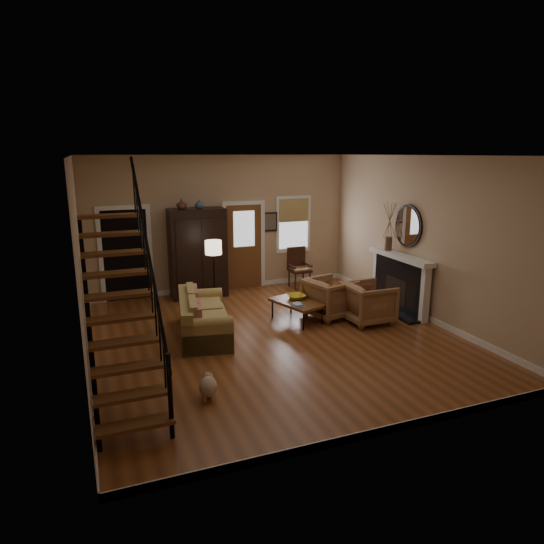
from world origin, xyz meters
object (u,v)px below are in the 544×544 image
object	(u,v)px
armchair_left	(368,303)
coffee_table	(297,311)
armoire	(198,253)
armchair_right	(330,298)
floor_lamp	(214,276)
sofa	(204,316)
side_chair	(300,268)

from	to	relation	value
armchair_left	coffee_table	bearing A→B (deg)	65.33
armchair_left	armoire	bearing A→B (deg)	41.34
armchair_right	floor_lamp	bearing A→B (deg)	44.19
sofa	coffee_table	size ratio (longest dim) A/B	1.83
armchair_left	side_chair	xyz separation A→B (m)	(-0.20, 2.88, 0.10)
sofa	side_chair	distance (m)	3.88
armoire	sofa	xyz separation A→B (m)	(-0.50, -2.59, -0.67)
armchair_right	armchair_left	bearing A→B (deg)	-151.35
sofa	side_chair	bearing A→B (deg)	47.66
floor_lamp	side_chair	size ratio (longest dim) A/B	1.51
armchair_right	side_chair	size ratio (longest dim) A/B	0.89
floor_lamp	side_chair	bearing A→B (deg)	21.93
sofa	armchair_right	xyz separation A→B (m)	(2.70, 0.10, 0.04)
sofa	armchair_right	world-z (taller)	armchair_right
armchair_left	armchair_right	distance (m)	0.81
armoire	coffee_table	xyz separation A→B (m)	(1.45, -2.49, -0.84)
coffee_table	floor_lamp	world-z (taller)	floor_lamp
armoire	armchair_right	distance (m)	3.38
armoire	floor_lamp	size ratio (longest dim) A/B	1.36
coffee_table	armchair_left	world-z (taller)	armchair_left
sofa	armchair_left	world-z (taller)	armchair_left
side_chair	armchair_right	bearing A→B (deg)	-98.80
sofa	floor_lamp	distance (m)	1.56
side_chair	sofa	bearing A→B (deg)	-141.94
sofa	armchair_right	bearing A→B (deg)	11.78
coffee_table	armchair_right	distance (m)	0.78
armoire	armchair_left	size ratio (longest dim) A/B	2.33
side_chair	coffee_table	bearing A→B (deg)	-115.70
armoire	floor_lamp	xyz separation A→B (m)	(0.07, -1.20, -0.28)
coffee_table	armoire	bearing A→B (deg)	120.12
coffee_table	armchair_left	size ratio (longest dim) A/B	1.22
coffee_table	armchair_right	size ratio (longest dim) A/B	1.22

